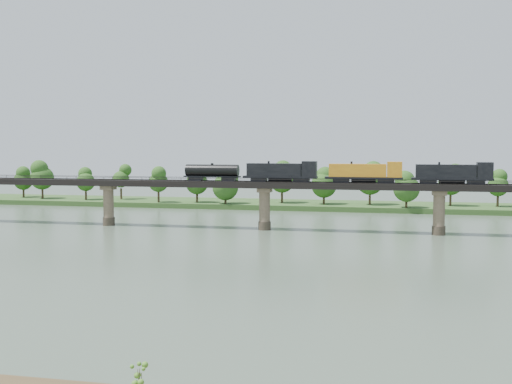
# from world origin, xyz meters

# --- Properties ---
(ground) EXTENTS (400.00, 400.00, 0.00)m
(ground) POSITION_xyz_m (0.00, 0.00, 0.00)
(ground) COLOR #3B4C3D
(ground) RESTS_ON ground
(far_bank) EXTENTS (300.00, 24.00, 1.60)m
(far_bank) POSITION_xyz_m (0.00, 85.00, 0.80)
(far_bank) COLOR #29491D
(far_bank) RESTS_ON ground
(bridge) EXTENTS (236.00, 30.00, 11.50)m
(bridge) POSITION_xyz_m (0.00, 30.00, 5.46)
(bridge) COLOR #473A2D
(bridge) RESTS_ON ground
(bridge_superstructure) EXTENTS (220.00, 4.90, 0.75)m
(bridge_superstructure) POSITION_xyz_m (0.00, 30.00, 11.79)
(bridge_superstructure) COLOR black
(bridge_superstructure) RESTS_ON bridge
(far_treeline) EXTENTS (289.06, 17.54, 13.60)m
(far_treeline) POSITION_xyz_m (-8.21, 80.52, 8.83)
(far_treeline) COLOR #382619
(far_treeline) RESTS_ON far_bank
(freight_train) EXTENTS (71.24, 2.78, 4.90)m
(freight_train) POSITION_xyz_m (16.86, 30.00, 13.84)
(freight_train) COLOR black
(freight_train) RESTS_ON bridge
(sapling) EXTENTS (1.01, 1.01, 2.39)m
(sapling) POSITION_xyz_m (11.28, -73.34, 2.68)
(sapling) COLOR brown
(sapling) RESTS_ON near_bank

